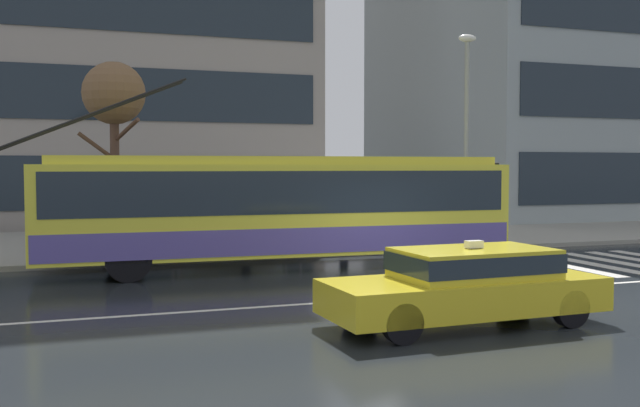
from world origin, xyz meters
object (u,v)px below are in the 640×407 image
at_px(pedestrian_at_shelter, 243,196).
at_px(pedestrian_approaching_curb, 342,196).
at_px(street_tree_bare, 114,98).
at_px(street_lamp, 466,121).
at_px(bus_shelter, 234,184).
at_px(taxi_oncoming_near, 468,283).
at_px(trolleybus, 280,207).

xyz_separation_m(pedestrian_at_shelter, pedestrian_approaching_curb, (2.90, -0.95, 0.00)).
distance_m(pedestrian_approaching_curb, street_tree_bare, 7.37).
bearing_deg(street_lamp, street_tree_bare, 173.74).
relative_size(bus_shelter, street_lamp, 0.58).
bearing_deg(pedestrian_approaching_curb, taxi_oncoming_near, -100.16).
bearing_deg(bus_shelter, taxi_oncoming_near, -82.95).
relative_size(street_lamp, street_tree_bare, 1.22).
distance_m(taxi_oncoming_near, street_lamp, 11.70).
bearing_deg(taxi_oncoming_near, street_tree_bare, 114.29).
bearing_deg(pedestrian_approaching_curb, trolleybus, -132.15).
bearing_deg(street_lamp, trolleybus, -161.54).
xyz_separation_m(taxi_oncoming_near, street_lamp, (5.71, 9.65, 3.33)).
relative_size(pedestrian_approaching_curb, street_tree_bare, 0.36).
bearing_deg(taxi_oncoming_near, bus_shelter, 97.05).
xyz_separation_m(trolleybus, pedestrian_approaching_curb, (2.96, 3.28, 0.09)).
relative_size(bus_shelter, street_tree_bare, 0.71).
bearing_deg(trolleybus, taxi_oncoming_near, -81.88).
relative_size(taxi_oncoming_near, street_tree_bare, 0.87).
bearing_deg(trolleybus, street_lamp, 18.46).
distance_m(taxi_oncoming_near, pedestrian_approaching_curb, 10.88).
distance_m(trolleybus, bus_shelter, 3.83).
relative_size(pedestrian_approaching_curb, street_lamp, 0.29).
bearing_deg(street_tree_bare, street_lamp, -6.26).
xyz_separation_m(bus_shelter, street_lamp, (7.09, -1.52, 1.95)).
distance_m(street_lamp, street_tree_bare, 10.67).
xyz_separation_m(pedestrian_approaching_curb, street_tree_bare, (-6.79, 0.15, 2.86)).
distance_m(trolleybus, street_tree_bare, 5.92).
distance_m(trolleybus, pedestrian_at_shelter, 4.23).
bearing_deg(taxi_oncoming_near, pedestrian_approaching_curb, 79.84).
xyz_separation_m(taxi_oncoming_near, street_tree_bare, (-4.88, 10.81, 3.83)).
relative_size(taxi_oncoming_near, pedestrian_at_shelter, 2.46).
bearing_deg(pedestrian_at_shelter, taxi_oncoming_near, -85.12).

